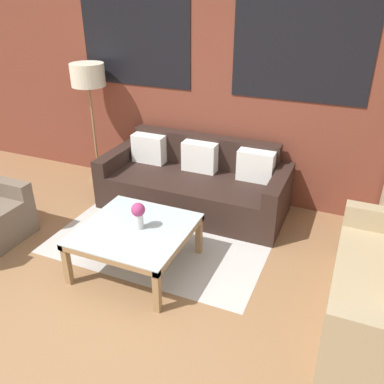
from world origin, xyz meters
name	(u,v)px	position (x,y,z in m)	size (l,w,h in m)	color
ground_plane	(100,317)	(0.00, 0.00, 0.00)	(16.00, 16.00, 0.00)	#8E6642
wall_back_brick	(212,77)	(0.00, 2.44, 1.41)	(8.40, 0.09, 2.80)	brown
rug	(165,236)	(-0.05, 1.24, 0.00)	(2.16, 1.56, 0.00)	#BCB7B2
couch_dark	(195,184)	(-0.01, 1.95, 0.28)	(2.11, 0.88, 0.78)	black
coffee_table	(135,234)	(-0.05, 0.68, 0.36)	(0.94, 0.94, 0.42)	silver
floor_lamp	(88,80)	(-1.46, 2.11, 1.32)	(0.41, 0.41, 1.52)	olive
flower_vase	(138,214)	(-0.01, 0.69, 0.57)	(0.12, 0.12, 0.25)	silver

